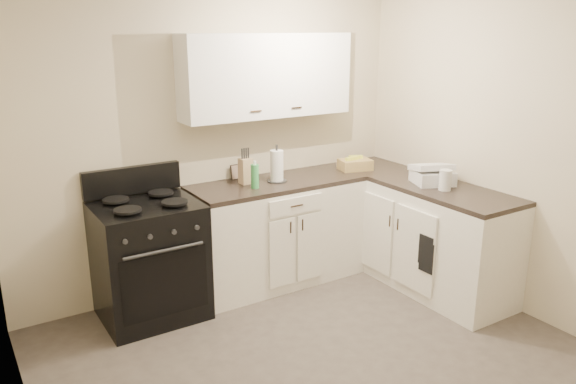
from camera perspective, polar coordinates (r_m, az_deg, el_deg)
floor at (r=3.95m, az=5.25°, el=-18.06°), size 3.60×3.60×0.00m
wall_back at (r=4.91m, az=-7.26°, el=4.68°), size 3.60×0.00×3.60m
wall_right at (r=4.71m, az=23.37°, el=2.97°), size 0.00×3.60×3.60m
wall_left at (r=2.75m, az=-25.48°, el=-6.19°), size 0.00×3.60×3.60m
base_cabinets_back at (r=5.07m, az=-1.12°, el=-4.24°), size 1.55×0.60×0.90m
base_cabinets_right at (r=5.22m, az=12.84°, el=-4.04°), size 0.60×1.90×0.90m
countertop_back at (r=4.92m, az=-1.15°, el=0.89°), size 1.55×0.60×0.04m
countertop_right at (r=5.08m, az=13.17°, el=0.94°), size 0.60×1.90×0.04m
upper_cabinets at (r=4.89m, az=-2.14°, el=11.74°), size 1.55×0.30×0.70m
stove at (r=4.58m, az=-13.89°, el=-6.89°), size 0.78×0.67×0.95m
knife_block at (r=4.83m, az=-4.33°, el=2.14°), size 0.11×0.10×0.22m
paper_towel at (r=4.87m, az=-1.15°, el=2.65°), size 0.15×0.15×0.28m
soap_bottle at (r=4.69m, az=-3.39°, el=1.60°), size 0.08×0.08×0.20m
picture_frame at (r=5.00m, az=-5.29°, el=2.07°), size 0.11×0.04×0.13m
wicker_basket at (r=5.35m, az=6.83°, el=2.78°), size 0.33×0.26×0.10m
countertop_grill at (r=4.99m, az=14.47°, el=1.49°), size 0.40×0.39×0.12m
glass_jar at (r=4.80m, az=15.69°, el=1.17°), size 0.10×0.10×0.17m
oven_mitt_near at (r=4.72m, az=13.90°, el=-6.46°), size 0.02×0.15×0.26m
oven_mitt_far at (r=4.70m, az=13.83°, el=-5.80°), size 0.02×0.15×0.25m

